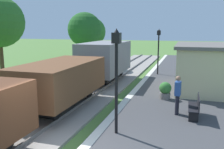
# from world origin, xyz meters

# --- Properties ---
(rail_near) EXTENTS (0.07, 60.00, 0.14)m
(rail_near) POSITION_xyz_m (-1.68, 0.00, 0.19)
(rail_near) COLOR slate
(rail_near) RESTS_ON track_ballast
(freight_train) EXTENTS (2.50, 19.40, 2.72)m
(freight_train) POSITION_xyz_m (-2.40, 4.91, 1.51)
(freight_train) COLOR brown
(freight_train) RESTS_ON rail_near
(station_hut) EXTENTS (3.50, 5.80, 2.78)m
(station_hut) POSITION_xyz_m (4.40, 9.98, 1.65)
(station_hut) COLOR beige
(station_hut) RESTS_ON platform_slab
(bench_near_hut) EXTENTS (0.42, 1.50, 0.91)m
(bench_near_hut) POSITION_xyz_m (3.78, 4.53, 0.72)
(bench_near_hut) COLOR black
(bench_near_hut) RESTS_ON platform_slab
(bench_down_platform) EXTENTS (0.42, 1.50, 0.91)m
(bench_down_platform) POSITION_xyz_m (3.78, 14.04, 0.72)
(bench_down_platform) COLOR black
(bench_down_platform) RESTS_ON platform_slab
(person_waiting) EXTENTS (0.27, 0.40, 1.71)m
(person_waiting) POSITION_xyz_m (3.03, 4.69, 1.18)
(person_waiting) COLOR black
(person_waiting) RESTS_ON platform_slab
(potted_planter) EXTENTS (0.64, 0.64, 0.92)m
(potted_planter) POSITION_xyz_m (2.31, 6.98, 0.72)
(potted_planter) COLOR slate
(potted_planter) RESTS_ON platform_slab
(lamp_post_near) EXTENTS (0.28, 0.28, 3.70)m
(lamp_post_near) POSITION_xyz_m (1.05, 2.01, 2.80)
(lamp_post_near) COLOR black
(lamp_post_near) RESTS_ON platform_slab
(lamp_post_far) EXTENTS (0.28, 0.28, 3.70)m
(lamp_post_far) POSITION_xyz_m (1.05, 14.24, 2.80)
(lamp_post_far) COLOR black
(lamp_post_far) RESTS_ON platform_slab
(tree_field_left) EXTENTS (3.33, 3.33, 5.55)m
(tree_field_left) POSITION_xyz_m (-6.42, 16.56, 3.88)
(tree_field_left) COLOR #4C3823
(tree_field_left) RESTS_ON ground
(tree_field_distant) EXTENTS (3.67, 3.67, 5.42)m
(tree_field_distant) POSITION_xyz_m (-8.77, 24.14, 3.58)
(tree_field_distant) COLOR #4C3823
(tree_field_distant) RESTS_ON ground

